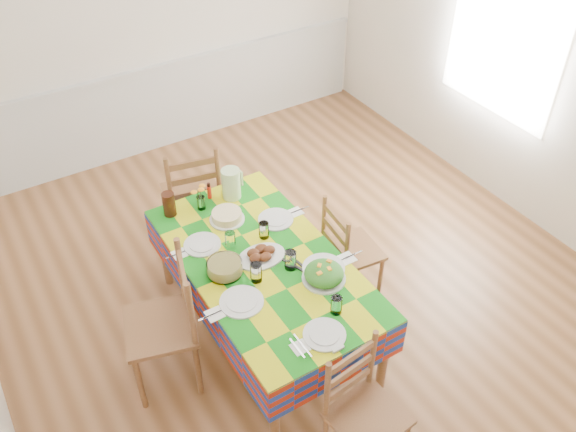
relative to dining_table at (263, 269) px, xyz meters
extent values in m
cube|color=brown|center=(0.45, 0.27, -0.66)|extent=(4.50, 5.00, 0.04)
cube|color=silver|center=(0.45, 2.79, 0.71)|extent=(4.50, 0.04, 2.70)
cube|color=silver|center=(2.72, 0.27, 0.71)|extent=(0.04, 5.00, 2.70)
cube|color=silver|center=(0.45, 2.74, 0.26)|extent=(4.41, 0.06, 0.04)
cube|color=silver|center=(0.45, 2.76, -0.19)|extent=(4.41, 0.03, 0.90)
plane|color=white|center=(2.68, 0.57, 0.86)|extent=(0.00, 1.40, 1.40)
cylinder|color=brown|center=(-0.42, -0.84, -0.30)|extent=(0.07, 0.07, 0.67)
cylinder|color=brown|center=(0.42, -0.84, -0.30)|extent=(0.07, 0.07, 0.67)
cylinder|color=brown|center=(-0.42, 0.84, -0.30)|extent=(0.07, 0.07, 0.67)
cylinder|color=brown|center=(0.42, 0.84, -0.30)|extent=(0.07, 0.07, 0.67)
cube|color=brown|center=(0.00, 0.00, 0.05)|extent=(0.95, 1.80, 0.04)
cube|color=#9F210D|center=(0.00, 0.00, 0.07)|extent=(0.98, 1.83, 0.01)
cube|color=#9F210D|center=(-0.49, 0.00, -0.07)|extent=(0.01, 1.83, 0.28)
cube|color=#9F210D|center=(0.49, 0.00, -0.07)|extent=(0.01, 1.83, 0.28)
cube|color=#9F210D|center=(0.00, -0.92, -0.07)|extent=(0.98, 0.01, 0.28)
cube|color=#9F210D|center=(0.00, 0.92, -0.07)|extent=(0.98, 0.01, 0.28)
cylinder|color=silver|center=(-0.01, -0.75, 0.08)|extent=(0.26, 0.26, 0.01)
cylinder|color=silver|center=(-0.01, -0.75, 0.09)|extent=(0.18, 0.18, 0.01)
cylinder|color=white|center=(0.16, -0.63, 0.14)|extent=(0.07, 0.07, 0.13)
cube|color=white|center=(-0.18, -0.75, 0.08)|extent=(0.10, 0.10, 0.01)
cube|color=silver|center=(-0.20, -0.75, 0.09)|extent=(0.01, 0.16, 0.00)
cube|color=silver|center=(-0.16, -0.75, 0.09)|extent=(0.01, 0.19, 0.00)
cylinder|color=silver|center=(-0.30, -0.26, 0.09)|extent=(0.28, 0.28, 0.01)
cylinder|color=silver|center=(-0.30, -0.26, 0.10)|extent=(0.20, 0.20, 0.01)
cylinder|color=white|center=(-0.13, -0.13, 0.15)|extent=(0.08, 0.08, 0.14)
cube|color=white|center=(-0.49, -0.26, 0.08)|extent=(0.10, 0.10, 0.01)
cube|color=silver|center=(-0.51, -0.26, 0.09)|extent=(0.18, 0.01, 0.00)
cube|color=silver|center=(-0.47, -0.26, 0.09)|extent=(0.21, 0.01, 0.00)
cylinder|color=silver|center=(-0.28, 0.35, 0.08)|extent=(0.26, 0.26, 0.01)
cylinder|color=silver|center=(-0.28, 0.35, 0.09)|extent=(0.18, 0.18, 0.01)
cylinder|color=white|center=(-0.12, 0.24, 0.14)|extent=(0.07, 0.07, 0.12)
cube|color=white|center=(-0.46, 0.35, 0.08)|extent=(0.10, 0.10, 0.01)
cube|color=silver|center=(-0.48, 0.35, 0.09)|extent=(0.16, 0.01, 0.00)
cube|color=silver|center=(-0.44, 0.35, 0.09)|extent=(0.19, 0.01, 0.00)
cylinder|color=silver|center=(0.30, -0.28, 0.09)|extent=(0.29, 0.29, 0.01)
cylinder|color=silver|center=(0.30, -0.28, 0.10)|extent=(0.20, 0.20, 0.01)
cylinder|color=white|center=(0.12, -0.15, 0.15)|extent=(0.08, 0.08, 0.14)
cube|color=white|center=(0.49, -0.28, 0.08)|extent=(0.11, 0.11, 0.01)
cube|color=silver|center=(0.47, -0.28, 0.09)|extent=(0.18, 0.01, 0.00)
cube|color=silver|center=(0.51, -0.28, 0.09)|extent=(0.21, 0.01, 0.00)
cylinder|color=silver|center=(0.29, 0.32, 0.08)|extent=(0.26, 0.26, 0.01)
cylinder|color=silver|center=(0.29, 0.32, 0.09)|extent=(0.18, 0.18, 0.01)
cylinder|color=white|center=(0.13, 0.21, 0.14)|extent=(0.07, 0.07, 0.12)
cube|color=white|center=(0.46, 0.32, 0.08)|extent=(0.10, 0.10, 0.01)
cube|color=silver|center=(0.44, 0.32, 0.09)|extent=(0.16, 0.01, 0.00)
cube|color=silver|center=(0.48, 0.32, 0.09)|extent=(0.19, 0.01, 0.00)
ellipsoid|color=silver|center=(0.00, 0.03, 0.09)|extent=(0.34, 0.25, 0.02)
ellipsoid|color=black|center=(0.06, 0.03, 0.12)|extent=(0.09, 0.08, 0.05)
ellipsoid|color=black|center=(0.03, 0.07, 0.12)|extent=(0.09, 0.08, 0.05)
ellipsoid|color=black|center=(-0.04, 0.06, 0.12)|extent=(0.09, 0.08, 0.05)
ellipsoid|color=black|center=(-0.05, 0.01, 0.12)|extent=(0.09, 0.08, 0.05)
ellipsoid|color=black|center=(0.01, -0.01, 0.12)|extent=(0.09, 0.08, 0.05)
cylinder|color=silver|center=(0.25, -0.36, 0.08)|extent=(0.29, 0.29, 0.01)
ellipsoid|color=#194711|center=(0.25, -0.36, 0.13)|extent=(0.26, 0.26, 0.12)
cube|color=orange|center=(0.19, -0.39, 0.19)|extent=(0.03, 0.02, 0.01)
cube|color=orange|center=(0.23, -0.33, 0.19)|extent=(0.04, 0.04, 0.01)
cube|color=orange|center=(0.27, -0.39, 0.19)|extent=(0.03, 0.04, 0.01)
cube|color=orange|center=(0.31, -0.33, 0.19)|extent=(0.04, 0.04, 0.01)
cylinder|color=white|center=(-0.27, 0.04, 0.12)|extent=(0.24, 0.24, 0.09)
cylinder|color=tan|center=(-0.27, 0.04, 0.12)|extent=(0.22, 0.22, 0.07)
cylinder|color=silver|center=(-0.01, 0.51, 0.08)|extent=(0.26, 0.26, 0.01)
cylinder|color=#E0C389|center=(-0.01, 0.51, 0.12)|extent=(0.22, 0.22, 0.06)
cube|color=black|center=(0.13, -0.09, 0.08)|extent=(0.13, 0.30, 0.01)
cube|color=black|center=(0.18, -0.07, 0.08)|extent=(0.06, 0.31, 0.01)
cylinder|color=white|center=(-0.11, 0.73, 0.13)|extent=(0.06, 0.06, 0.11)
cylinder|color=#3B6B23|center=(-0.13, 0.73, 0.17)|extent=(0.01, 0.01, 0.15)
ellipsoid|color=orange|center=(-0.16, 0.73, 0.25)|extent=(0.05, 0.05, 0.02)
cylinder|color=#3B6B23|center=(-0.10, 0.74, 0.17)|extent=(0.01, 0.01, 0.15)
ellipsoid|color=orange|center=(-0.08, 0.75, 0.26)|extent=(0.05, 0.05, 0.02)
cylinder|color=#3B6B23|center=(-0.11, 0.72, 0.17)|extent=(0.01, 0.01, 0.15)
ellipsoid|color=orange|center=(-0.11, 0.70, 0.27)|extent=(0.05, 0.05, 0.02)
cylinder|color=red|center=(0.00, 0.81, 0.15)|extent=(0.03, 0.03, 0.14)
cylinder|color=#BCDB9A|center=(0.15, 0.74, 0.20)|extent=(0.14, 0.14, 0.24)
cylinder|color=black|center=(-0.34, 0.79, 0.17)|extent=(0.09, 0.09, 0.19)
cube|color=silver|center=(0.00, -0.88, 0.09)|extent=(0.08, 0.02, 0.02)
cylinder|color=brown|center=(0.15, -1.02, -0.42)|extent=(0.03, 0.03, 0.43)
cube|color=brown|center=(0.00, -1.20, -0.19)|extent=(0.45, 0.43, 0.03)
cylinder|color=brown|center=(-0.19, -1.05, 0.04)|extent=(0.03, 0.03, 0.48)
cylinder|color=brown|center=(0.15, -1.01, 0.04)|extent=(0.03, 0.03, 0.48)
cube|color=brown|center=(-0.02, -1.03, -0.06)|extent=(0.35, 0.06, 0.05)
cube|color=brown|center=(-0.02, -1.03, 0.07)|extent=(0.35, 0.06, 0.05)
cube|color=brown|center=(-0.02, -1.03, 0.19)|extent=(0.35, 0.06, 0.05)
cylinder|color=brown|center=(0.23, 1.34, -0.40)|extent=(0.04, 0.04, 0.48)
cylinder|color=brown|center=(-0.15, 1.42, -0.40)|extent=(0.04, 0.04, 0.48)
cylinder|color=brown|center=(0.15, 0.98, -0.40)|extent=(0.04, 0.04, 0.48)
cylinder|color=brown|center=(-0.23, 1.06, -0.40)|extent=(0.04, 0.04, 0.48)
cube|color=brown|center=(0.00, 1.20, -0.14)|extent=(0.53, 0.51, 0.03)
cylinder|color=brown|center=(0.15, 0.97, 0.12)|extent=(0.04, 0.04, 0.54)
cylinder|color=brown|center=(-0.23, 1.05, 0.12)|extent=(0.04, 0.04, 0.54)
cube|color=brown|center=(-0.04, 1.01, 0.01)|extent=(0.38, 0.10, 0.05)
cube|color=brown|center=(-0.04, 1.01, 0.15)|extent=(0.38, 0.10, 0.05)
cube|color=brown|center=(-0.04, 1.01, 0.29)|extent=(0.38, 0.10, 0.05)
cylinder|color=brown|center=(-0.91, 0.24, -0.39)|extent=(0.04, 0.04, 0.50)
cylinder|color=brown|center=(-1.01, -0.14, -0.39)|extent=(0.04, 0.04, 0.50)
cylinder|color=brown|center=(-0.54, 0.14, -0.39)|extent=(0.04, 0.04, 0.50)
cylinder|color=brown|center=(-0.65, -0.24, -0.39)|extent=(0.04, 0.04, 0.50)
cube|color=brown|center=(-0.78, 0.00, -0.12)|extent=(0.55, 0.57, 0.03)
cylinder|color=brown|center=(-0.53, 0.14, 0.14)|extent=(0.04, 0.04, 0.56)
cylinder|color=brown|center=(-0.64, -0.25, 0.14)|extent=(0.04, 0.04, 0.56)
cube|color=brown|center=(-0.58, -0.05, 0.03)|extent=(0.13, 0.39, 0.06)
cube|color=brown|center=(-0.58, -0.05, 0.17)|extent=(0.13, 0.39, 0.06)
cube|color=brown|center=(-0.58, -0.05, 0.32)|extent=(0.13, 0.39, 0.06)
cylinder|color=brown|center=(0.92, -0.18, -0.43)|extent=(0.03, 0.03, 0.42)
cylinder|color=brown|center=(0.95, 0.15, -0.43)|extent=(0.03, 0.03, 0.42)
cylinder|color=brown|center=(0.60, -0.15, -0.43)|extent=(0.03, 0.03, 0.42)
cylinder|color=brown|center=(0.63, 0.18, -0.43)|extent=(0.03, 0.03, 0.42)
cube|color=brown|center=(0.78, 0.00, -0.20)|extent=(0.41, 0.43, 0.03)
cylinder|color=brown|center=(0.59, -0.15, 0.02)|extent=(0.03, 0.03, 0.47)
cylinder|color=brown|center=(0.62, 0.18, 0.02)|extent=(0.03, 0.03, 0.47)
cube|color=brown|center=(0.61, 0.02, -0.07)|extent=(0.05, 0.34, 0.05)
cube|color=brown|center=(0.61, 0.02, 0.05)|extent=(0.05, 0.34, 0.05)
cube|color=brown|center=(0.61, 0.02, 0.17)|extent=(0.05, 0.34, 0.05)
camera|label=1|loc=(-1.41, -2.62, 2.94)|focal=38.00mm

